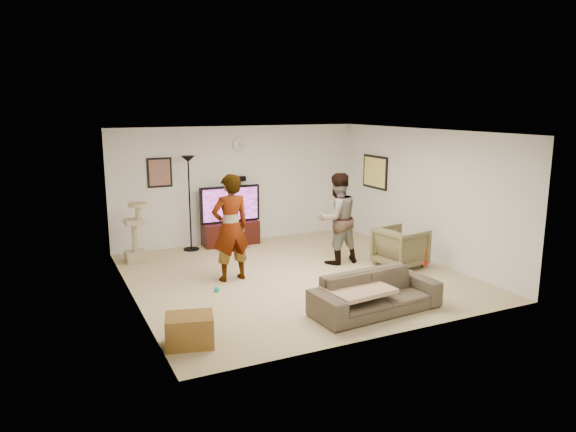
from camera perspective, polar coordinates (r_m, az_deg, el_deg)
name	(u,v)px	position (r m, az deg, el deg)	size (l,w,h in m)	color
floor	(295,276)	(9.41, 0.74, -6.43)	(5.50, 5.50, 0.02)	#C6B684
ceiling	(295,131)	(8.95, 0.78, 9.09)	(5.50, 5.50, 0.02)	white
wall_back	(239,184)	(11.59, -5.26, 3.39)	(5.50, 0.04, 2.50)	white
wall_front	(392,242)	(6.79, 11.07, -2.76)	(5.50, 0.04, 2.50)	white
wall_left	(130,220)	(8.28, -16.58, -0.43)	(0.04, 5.50, 2.50)	white
wall_right	(423,194)	(10.58, 14.25, 2.28)	(0.04, 5.50, 2.50)	white
wall_clock	(239,145)	(11.47, -5.29, 7.58)	(0.26, 0.26, 0.04)	silver
wall_speaker	(240,179)	(11.52, -5.17, 3.99)	(0.25, 0.10, 0.10)	black
picture_back	(160,173)	(11.06, -13.58, 4.54)	(0.42, 0.03, 0.52)	brown
picture_right	(375,172)	(11.80, 9.29, 4.66)	(0.03, 0.78, 0.62)	#FFE56C
tv_stand	(231,233)	(11.45, -6.16, -1.84)	(1.18, 0.45, 0.49)	black
console_box	(238,247)	(11.15, -5.36, -3.32)	(0.40, 0.30, 0.07)	#AFAEB5
tv	(230,204)	(11.32, -6.23, 1.28)	(1.30, 0.08, 0.77)	black
tv_screen	(231,204)	(11.28, -6.15, 1.24)	(1.20, 0.01, 0.68)	#A540CC
floor_lamp	(190,204)	(11.00, -10.47, 1.30)	(0.32, 0.32, 1.94)	black
cat_tree	(134,233)	(10.47, -16.12, -1.71)	(0.37, 0.37, 1.14)	tan
person_left	(230,228)	(8.99, -6.17, -1.26)	(0.67, 0.44, 1.83)	silver
person_right	(337,219)	(9.98, 5.27, -0.27)	(0.83, 0.65, 1.71)	navy
sofa	(376,293)	(7.84, 9.36, -8.14)	(1.92, 0.75, 0.56)	#494032
throw_blanket	(358,290)	(7.65, 7.53, -7.82)	(0.90, 0.70, 0.06)	#D6AA87
beer_bottle	(426,259)	(8.23, 14.53, -4.43)	(0.06, 0.06, 0.25)	#57310C
armchair	(401,247)	(10.03, 11.97, -3.30)	(0.78, 0.80, 0.73)	brown
side_table	(190,330)	(6.86, -10.49, -11.93)	(0.58, 0.44, 0.39)	brown
toy_ball	(217,289)	(8.67, -7.63, -7.78)	(0.09, 0.09, 0.09)	#09ACAF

